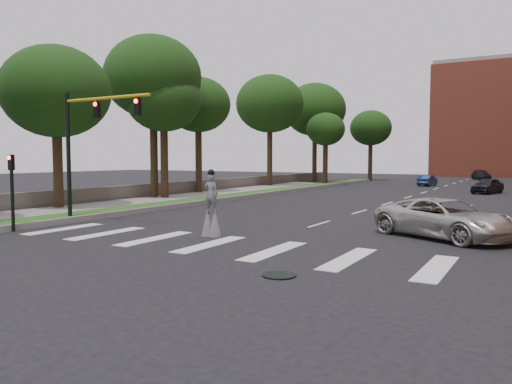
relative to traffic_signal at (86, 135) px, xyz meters
name	(u,v)px	position (x,y,z in m)	size (l,w,h in m)	color
ground_plane	(225,253)	(9.78, -3.00, -4.15)	(160.00, 160.00, 0.00)	black
grass_median	(242,195)	(-1.72, 17.00, -4.03)	(2.00, 60.00, 0.25)	#225017
median_curb	(254,195)	(-0.67, 17.00, -4.01)	(0.20, 60.00, 0.28)	gray
sidewalk_left	(122,204)	(-4.72, 7.00, -4.06)	(4.00, 60.00, 0.18)	gray
stone_wall	(200,186)	(-7.22, 19.00, -3.60)	(0.50, 56.00, 1.10)	#534F47
manhole	(279,275)	(12.78, -5.00, -4.13)	(0.90, 0.90, 0.04)	black
traffic_signal	(86,135)	(0.00, 0.00, 0.00)	(5.30, 0.23, 6.20)	black
secondary_signal	(12,185)	(-0.52, -3.50, -2.20)	(0.25, 0.21, 3.23)	black
stilt_performer	(211,211)	(7.43, -0.40, -3.17)	(0.84, 0.56, 2.65)	black
suv_crossing	(445,218)	(15.53, 3.64, -3.38)	(2.55, 5.52, 1.53)	beige
car_near	(487,186)	(14.77, 30.44, -3.48)	(1.59, 3.96, 1.35)	black
car_mid	(427,181)	(8.04, 39.72, -3.56)	(1.24, 3.57, 1.17)	#15274B
car_far	(481,175)	(11.54, 59.14, -3.47)	(1.89, 4.66, 1.35)	black
tree_1	(56,92)	(-5.92, 3.12, 2.73)	(6.26, 6.26, 9.57)	black
tree_2	(153,78)	(-6.07, 11.69, 4.75)	(7.09, 7.09, 11.95)	black
tree_3	(198,105)	(-6.42, 17.69, 3.29)	(5.42, 5.42, 9.81)	black
tree_4	(270,104)	(-5.97, 29.56, 4.47)	(7.05, 7.05, 11.66)	black
tree_5	(315,110)	(-5.22, 39.70, 4.66)	(7.48, 7.48, 12.02)	black
tree_6	(326,130)	(-2.05, 35.30, 1.97)	(4.28, 4.28, 8.02)	black
tree_7	(371,128)	(-1.00, 48.60, 2.78)	(5.45, 5.45, 9.30)	black
tree_8	(164,100)	(-5.19, 11.80, 3.08)	(5.46, 5.46, 9.60)	black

